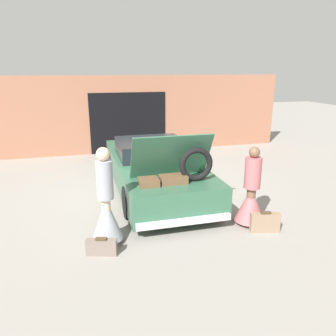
# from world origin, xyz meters

# --- Properties ---
(ground_plane) EXTENTS (40.00, 40.00, 0.00)m
(ground_plane) POSITION_xyz_m (0.00, 0.00, 0.00)
(ground_plane) COLOR gray
(garage_wall_back) EXTENTS (12.00, 0.14, 2.80)m
(garage_wall_back) POSITION_xyz_m (0.00, 4.25, 1.39)
(garage_wall_back) COLOR #9E664C
(garage_wall_back) RESTS_ON ground_plane
(car) EXTENTS (1.97, 5.14, 1.77)m
(car) POSITION_xyz_m (0.00, 0.00, 0.58)
(car) COLOR #336047
(car) RESTS_ON ground_plane
(person_left) EXTENTS (0.56, 0.56, 1.76)m
(person_left) POSITION_xyz_m (-1.41, -2.45, 0.64)
(person_left) COLOR beige
(person_left) RESTS_ON ground_plane
(person_right) EXTENTS (0.61, 0.61, 1.59)m
(person_right) POSITION_xyz_m (1.41, -2.45, 0.57)
(person_right) COLOR brown
(person_right) RESTS_ON ground_plane
(suitcase_beside_left_person) EXTENTS (0.53, 0.27, 0.31)m
(suitcase_beside_left_person) POSITION_xyz_m (-1.55, -2.84, 0.14)
(suitcase_beside_left_person) COLOR #75665B
(suitcase_beside_left_person) RESTS_ON ground_plane
(suitcase_beside_right_person) EXTENTS (0.57, 0.26, 0.41)m
(suitcase_beside_right_person) POSITION_xyz_m (1.53, -2.82, 0.19)
(suitcase_beside_right_person) COLOR #8C7259
(suitcase_beside_right_person) RESTS_ON ground_plane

